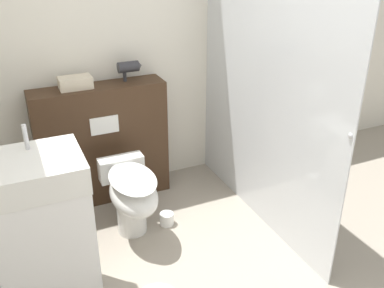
{
  "coord_description": "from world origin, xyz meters",
  "views": [
    {
      "loc": [
        -1.05,
        -1.46,
        2.01
      ],
      "look_at": [
        0.12,
        1.13,
        0.64
      ],
      "focal_mm": 40.0,
      "sensor_mm": 36.0,
      "label": 1
    }
  ],
  "objects": [
    {
      "name": "spare_toilet_roll",
      "position": [
        -0.1,
        1.11,
        0.05
      ],
      "size": [
        0.11,
        0.11,
        0.1
      ],
      "color": "white",
      "rests_on": "ground_plane"
    },
    {
      "name": "hair_drier",
      "position": [
        -0.14,
        1.74,
        1.1
      ],
      "size": [
        0.19,
        0.09,
        0.16
      ],
      "color": "#2D2D33",
      "rests_on": "partition_panel"
    },
    {
      "name": "folded_towel",
      "position": [
        -0.57,
        1.72,
        1.03
      ],
      "size": [
        0.24,
        0.15,
        0.09
      ],
      "color": "beige",
      "rests_on": "partition_panel"
    },
    {
      "name": "shower_glass",
      "position": [
        0.61,
        0.97,
        1.08
      ],
      "size": [
        0.04,
        1.8,
        2.17
      ],
      "color": "silver",
      "rests_on": "ground_plane"
    },
    {
      "name": "sink_vanity",
      "position": [
        -1.01,
        0.62,
        0.51
      ],
      "size": [
        0.51,
        0.45,
        1.14
      ],
      "color": "white",
      "rests_on": "ground_plane"
    },
    {
      "name": "wall_back",
      "position": [
        0.0,
        1.91,
        1.25
      ],
      "size": [
        8.0,
        0.06,
        2.5
      ],
      "color": "silver",
      "rests_on": "ground_plane"
    },
    {
      "name": "partition_panel",
      "position": [
        -0.41,
        1.71,
        0.49
      ],
      "size": [
        1.05,
        0.27,
        0.99
      ],
      "color": "#3D2819",
      "rests_on": "ground_plane"
    },
    {
      "name": "toilet",
      "position": [
        -0.37,
        1.11,
        0.34
      ],
      "size": [
        0.34,
        0.62,
        0.53
      ],
      "color": "white",
      "rests_on": "ground_plane"
    }
  ]
}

